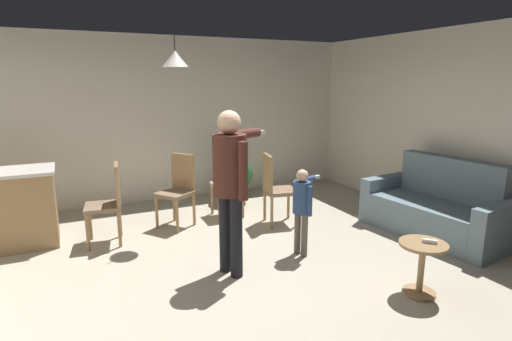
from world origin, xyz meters
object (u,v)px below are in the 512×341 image
person_child (302,203)px  dining_chair_near_wall (276,186)px  dining_chair_spare (232,180)px  kitchen_counter (0,210)px  dining_chair_by_counter (109,201)px  spare_remote_on_table (430,241)px  side_table_by_couch (422,262)px  dining_chair_centre_back (178,187)px  potted_plant_corner (235,172)px  couch_floral (437,210)px  person_adult (231,175)px

person_child → dining_chair_near_wall: 1.08m
dining_chair_spare → kitchen_counter: bearing=91.1°
dining_chair_by_counter → spare_remote_on_table: size_ratio=7.69×
side_table_by_couch → dining_chair_near_wall: dining_chair_near_wall is taller
dining_chair_centre_back → potted_plant_corner: bearing=-93.3°
dining_chair_by_counter → dining_chair_near_wall: 2.19m
potted_plant_corner → couch_floral: bearing=-53.8°
side_table_by_couch → dining_chair_spare: size_ratio=0.52×
potted_plant_corner → person_child: bearing=-92.9°
dining_chair_spare → spare_remote_on_table: (0.78, -2.94, -0.01)m
person_adult → dining_chair_near_wall: bearing=117.3°
couch_floral → dining_chair_centre_back: (-2.97, 1.78, 0.21)m
dining_chair_by_counter → couch_floral: bearing=-103.4°
dining_chair_centre_back → side_table_by_couch: bearing=173.5°
kitchen_counter → dining_chair_centre_back: dining_chair_centre_back is taller
kitchen_counter → person_child: person_child is taller
potted_plant_corner → spare_remote_on_table: size_ratio=7.05×
dining_chair_near_wall → spare_remote_on_table: 2.36m
couch_floral → person_adult: bearing=81.1°
person_child → dining_chair_near_wall: size_ratio=1.02×
kitchen_counter → side_table_by_couch: (3.69, -2.96, -0.15)m
person_adult → spare_remote_on_table: person_adult is taller
person_adult → potted_plant_corner: bearing=138.8°
potted_plant_corner → side_table_by_couch: bearing=-83.1°
dining_chair_by_counter → kitchen_counter: bearing=80.3°
dining_chair_by_counter → dining_chair_spare: same height
dining_chair_near_wall → side_table_by_couch: bearing=19.1°
couch_floral → side_table_by_couch: size_ratio=3.62×
dining_chair_by_counter → dining_chair_spare: (1.76, 0.33, 0.00)m
couch_floral → dining_chair_centre_back: bearing=52.5°
couch_floral → dining_chair_by_counter: (-3.90, 1.53, 0.21)m
dining_chair_centre_back → dining_chair_near_wall: bearing=-148.5°
kitchen_counter → person_child: size_ratio=1.24×
couch_floral → dining_chair_spare: size_ratio=1.88×
dining_chair_near_wall → dining_chair_centre_back: 1.35m
side_table_by_couch → dining_chair_near_wall: 2.34m
person_child → dining_chair_spare: (-0.20, 1.66, -0.09)m
potted_plant_corner → dining_chair_centre_back: bearing=-147.9°
spare_remote_on_table → dining_chair_by_counter: bearing=134.3°
dining_chair_near_wall → person_adult: bearing=-33.5°
dining_chair_by_counter → dining_chair_near_wall: size_ratio=1.00×
dining_chair_by_counter → potted_plant_corner: dining_chair_by_counter is taller
side_table_by_couch → person_child: person_child is taller
side_table_by_couch → potted_plant_corner: (-0.43, 3.55, 0.18)m
side_table_by_couch → dining_chair_spare: bearing=104.2°
side_table_by_couch → person_adult: person_adult is taller
dining_chair_centre_back → person_adult: bearing=148.8°
dining_chair_centre_back → dining_chair_by_counter: bearing=69.8°
dining_chair_centre_back → dining_chair_spare: 0.83m
person_child → dining_chair_centre_back: size_ratio=1.02×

